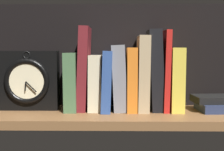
% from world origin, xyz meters
% --- Properties ---
extents(ground_plane, '(0.89, 0.27, 0.03)m').
position_xyz_m(ground_plane, '(0.00, 0.00, -0.01)').
color(ground_plane, brown).
extents(back_panel, '(0.89, 0.01, 0.34)m').
position_xyz_m(back_panel, '(0.00, 0.13, 0.17)').
color(back_panel, black).
rests_on(back_panel, ground_plane).
extents(book_green_romantic, '(0.04, 0.14, 0.18)m').
position_xyz_m(book_green_romantic, '(-0.17, 0.04, 0.09)').
color(book_green_romantic, '#476B44').
rests_on(book_green_romantic, ground_plane).
extents(book_maroon_dawkins, '(0.04, 0.12, 0.26)m').
position_xyz_m(book_maroon_dawkins, '(-0.13, 0.04, 0.13)').
color(book_maroon_dawkins, maroon).
rests_on(book_maroon_dawkins, ground_plane).
extents(book_cream_twain, '(0.04, 0.13, 0.17)m').
position_xyz_m(book_cream_twain, '(-0.10, 0.04, 0.09)').
color(book_cream_twain, beige).
rests_on(book_cream_twain, ground_plane).
extents(book_blue_modern, '(0.03, 0.17, 0.18)m').
position_xyz_m(book_blue_modern, '(-0.06, 0.04, 0.09)').
color(book_blue_modern, '#2D4C8E').
rests_on(book_blue_modern, ground_plane).
extents(book_gray_chess, '(0.05, 0.13, 0.20)m').
position_xyz_m(book_gray_chess, '(-0.02, 0.04, 0.10)').
color(book_gray_chess, gray).
rests_on(book_gray_chess, ground_plane).
extents(book_orange_pandolfini, '(0.03, 0.14, 0.19)m').
position_xyz_m(book_orange_pandolfini, '(0.02, 0.04, 0.10)').
color(book_orange_pandolfini, orange).
rests_on(book_orange_pandolfini, ground_plane).
extents(book_tan_shortstories, '(0.04, 0.15, 0.23)m').
position_xyz_m(book_tan_shortstories, '(0.05, 0.04, 0.12)').
color(book_tan_shortstories, tan).
rests_on(book_tan_shortstories, ground_plane).
extents(book_black_skeptic, '(0.05, 0.12, 0.25)m').
position_xyz_m(book_black_skeptic, '(0.09, 0.04, 0.12)').
color(book_black_skeptic, black).
rests_on(book_black_skeptic, ground_plane).
extents(book_red_requiem, '(0.02, 0.13, 0.25)m').
position_xyz_m(book_red_requiem, '(0.12, 0.04, 0.12)').
color(book_red_requiem, red).
rests_on(book_red_requiem, ground_plane).
extents(book_yellow_seinlanguage, '(0.04, 0.15, 0.19)m').
position_xyz_m(book_yellow_seinlanguage, '(0.15, 0.04, 0.10)').
color(book_yellow_seinlanguage, gold).
rests_on(book_yellow_seinlanguage, ground_plane).
extents(framed_clock, '(0.18, 0.06, 0.18)m').
position_xyz_m(framed_clock, '(-0.30, 0.03, 0.09)').
color(framed_clock, black).
rests_on(framed_clock, ground_plane).
extents(book_stack_side, '(0.18, 0.13, 0.05)m').
position_xyz_m(book_stack_side, '(0.30, 0.02, 0.02)').
color(book_stack_side, '#232D4C').
rests_on(book_stack_side, ground_plane).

